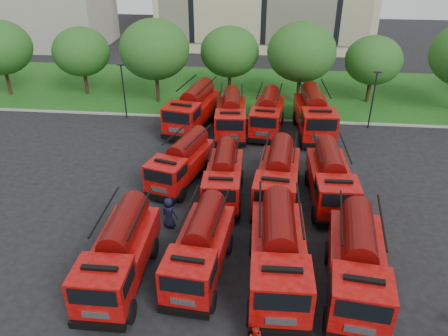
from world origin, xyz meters
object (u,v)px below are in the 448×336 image
at_px(fire_truck_1, 201,247).
at_px(fire_truck_7, 331,178).
at_px(fire_truck_8, 193,108).
at_px(fire_truck_11, 314,114).
at_px(fire_truck_10, 268,113).
at_px(fire_truck_2, 279,253).
at_px(fire_truck_4, 182,161).
at_px(fire_truck_6, 278,177).
at_px(fire_truck_0, 120,253).
at_px(firefighter_4, 170,226).
at_px(fire_truck_3, 357,263).
at_px(fire_truck_5, 224,176).
at_px(fire_truck_9, 231,115).
at_px(firefighter_5, 339,210).
at_px(firefighter_0, 282,322).

distance_m(fire_truck_1, fire_truck_7, 10.46).
height_order(fire_truck_8, fire_truck_11, fire_truck_11).
distance_m(fire_truck_7, fire_truck_10, 11.46).
relative_size(fire_truck_1, fire_truck_8, 0.86).
bearing_deg(fire_truck_11, fire_truck_2, -103.23).
bearing_deg(fire_truck_2, fire_truck_4, 123.85).
relative_size(fire_truck_4, fire_truck_6, 0.94).
height_order(fire_truck_0, firefighter_4, fire_truck_0).
bearing_deg(fire_truck_4, fire_truck_3, -27.20).
distance_m(fire_truck_1, fire_truck_8, 18.54).
bearing_deg(fire_truck_5, firefighter_4, -128.92).
xyz_separation_m(fire_truck_6, fire_truck_9, (-3.89, 10.08, -0.03)).
height_order(fire_truck_9, firefighter_5, fire_truck_9).
height_order(fire_truck_0, fire_truck_11, fire_truck_11).
distance_m(fire_truck_6, fire_truck_9, 10.80).
bearing_deg(fire_truck_4, fire_truck_2, -39.14).
bearing_deg(fire_truck_10, fire_truck_2, -82.35).
xyz_separation_m(fire_truck_7, fire_truck_9, (-7.26, 9.88, 0.01)).
relative_size(fire_truck_0, fire_truck_6, 0.97).
relative_size(fire_truck_0, fire_truck_11, 0.91).
distance_m(fire_truck_3, fire_truck_9, 19.50).
relative_size(fire_truck_10, firefighter_5, 3.98).
bearing_deg(fire_truck_1, fire_truck_11, 74.01).
distance_m(fire_truck_6, firefighter_4, 7.53).
height_order(fire_truck_7, firefighter_0, fire_truck_7).
xyz_separation_m(fire_truck_3, fire_truck_6, (-3.72, 7.88, -0.05)).
height_order(fire_truck_3, firefighter_5, fire_truck_3).
distance_m(fire_truck_4, firefighter_5, 10.94).
relative_size(fire_truck_3, fire_truck_9, 1.06).
xyz_separation_m(fire_truck_0, fire_truck_2, (7.79, 0.64, 0.13)).
relative_size(fire_truck_7, fire_truck_9, 0.99).
bearing_deg(fire_truck_2, fire_truck_8, 110.10).
distance_m(fire_truck_7, fire_truck_11, 10.51).
distance_m(fire_truck_3, firefighter_0, 4.55).
distance_m(fire_truck_6, fire_truck_7, 3.37).
height_order(fire_truck_4, fire_truck_10, fire_truck_10).
xyz_separation_m(fire_truck_2, fire_truck_3, (3.73, -0.25, -0.07)).
distance_m(fire_truck_3, fire_truck_8, 21.78).
bearing_deg(fire_truck_11, firefighter_5, -89.47).
bearing_deg(fire_truck_7, firefighter_5, -65.76).
bearing_deg(fire_truck_7, firefighter_0, -108.65).
relative_size(fire_truck_0, fire_truck_1, 1.03).
height_order(fire_truck_2, fire_truck_11, fire_truck_11).
height_order(fire_truck_1, fire_truck_8, fire_truck_8).
bearing_deg(fire_truck_3, fire_truck_10, 110.22).
bearing_deg(fire_truck_4, fire_truck_7, 7.33).
height_order(fire_truck_8, firefighter_4, fire_truck_8).
bearing_deg(fire_truck_8, fire_truck_6, -45.05).
height_order(fire_truck_2, fire_truck_6, fire_truck_2).
distance_m(fire_truck_1, fire_truck_2, 3.92).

